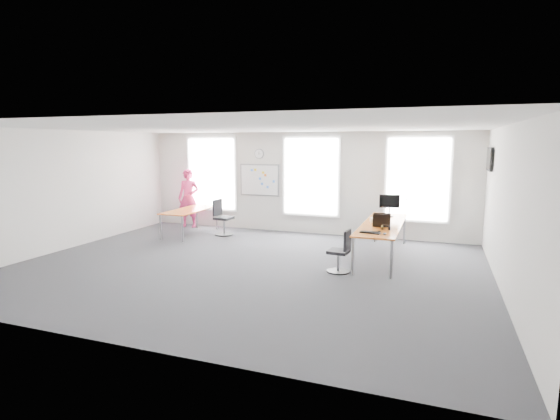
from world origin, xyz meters
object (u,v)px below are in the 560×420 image
at_px(chair_left, 222,219).
at_px(person, 189,198).
at_px(keyboard, 370,233).
at_px(monitor, 389,203).
at_px(chair_right, 341,254).
at_px(desk_right, 382,226).
at_px(headphones, 386,228).
at_px(desk_left, 190,211).

bearing_deg(chair_left, person, 69.94).
bearing_deg(keyboard, chair_left, 165.90).
bearing_deg(monitor, keyboard, -104.01).
xyz_separation_m(chair_right, chair_left, (-4.10, 2.56, 0.06)).
bearing_deg(monitor, chair_right, -115.34).
bearing_deg(desk_right, keyboard, -94.77).
bearing_deg(chair_left, chair_right, -117.12).
bearing_deg(headphones, desk_right, 107.17).
bearing_deg(chair_right, desk_right, 162.35).
distance_m(desk_right, person, 6.56).
height_order(desk_right, desk_left, desk_right).
height_order(headphones, monitor, monitor).
bearing_deg(chair_left, headphones, -105.31).
bearing_deg(chair_right, monitor, 170.59).
distance_m(desk_left, keyboard, 5.88).
distance_m(desk_left, chair_right, 5.50).
distance_m(desk_right, chair_right, 1.70).
bearing_deg(chair_right, desk_left, -109.11).
bearing_deg(monitor, desk_left, 172.54).
bearing_deg(person, keyboard, -35.78).
bearing_deg(chair_right, chair_left, -116.70).
relative_size(desk_left, chair_right, 2.28).
xyz_separation_m(chair_left, keyboard, (4.64, -2.25, 0.37)).
relative_size(chair_left, headphones, 5.23).
height_order(desk_left, person, person).
bearing_deg(desk_left, chair_left, 18.07).
relative_size(desk_left, keyboard, 4.84).
height_order(person, headphones, person).
distance_m(desk_right, chair_left, 4.86).
distance_m(desk_left, chair_left, 0.97).
xyz_separation_m(desk_left, headphones, (5.80, -1.50, 0.18)).
xyz_separation_m(headphones, monitor, (-0.13, 1.82, 0.29)).
bearing_deg(headphones, monitor, 99.59).
bearing_deg(headphones, keyboard, -113.99).
height_order(keyboard, monitor, monitor).
distance_m(headphones, monitor, 1.85).
bearing_deg(keyboard, monitor, 98.42).
bearing_deg(monitor, person, 163.01).
distance_m(chair_right, monitor, 2.77).
xyz_separation_m(desk_left, chair_right, (5.00, -2.26, -0.29)).
distance_m(desk_right, headphones, 0.79).
bearing_deg(monitor, desk_right, -102.34).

